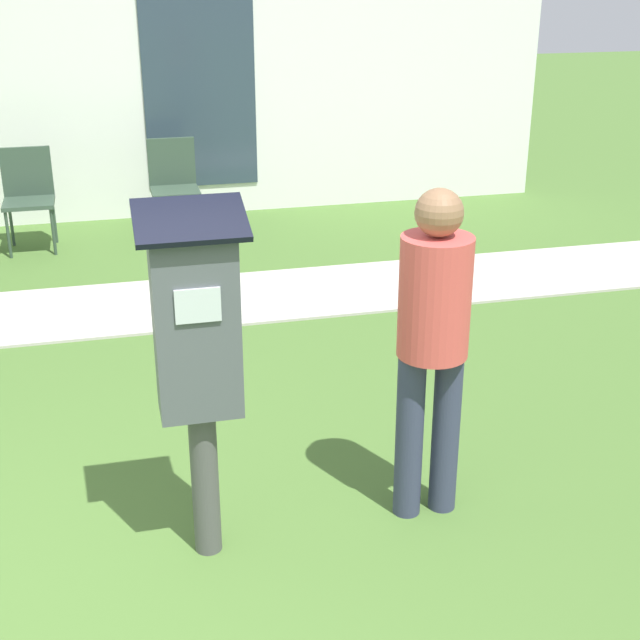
{
  "coord_description": "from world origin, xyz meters",
  "views": [
    {
      "loc": [
        0.39,
        -2.91,
        2.48
      ],
      "look_at": [
        1.23,
        0.47,
        1.05
      ],
      "focal_mm": 50.0,
      "sensor_mm": 36.0,
      "label": 1
    }
  ],
  "objects_px": {
    "person_standing": "(433,332)",
    "outdoor_chair_right": "(174,179)",
    "outdoor_chair_middle": "(28,190)",
    "parking_meter": "(197,342)"
  },
  "relations": [
    {
      "from": "outdoor_chair_middle",
      "to": "outdoor_chair_right",
      "type": "relative_size",
      "value": 1.0
    },
    {
      "from": "parking_meter",
      "to": "outdoor_chair_middle",
      "type": "relative_size",
      "value": 1.77
    },
    {
      "from": "person_standing",
      "to": "outdoor_chair_right",
      "type": "distance_m",
      "value": 4.97
    },
    {
      "from": "outdoor_chair_middle",
      "to": "outdoor_chair_right",
      "type": "distance_m",
      "value": 1.31
    },
    {
      "from": "outdoor_chair_middle",
      "to": "outdoor_chair_right",
      "type": "bearing_deg",
      "value": 14.46
    },
    {
      "from": "outdoor_chair_middle",
      "to": "outdoor_chair_right",
      "type": "xyz_separation_m",
      "value": [
        1.3,
        0.11,
        0.0
      ]
    },
    {
      "from": "parking_meter",
      "to": "person_standing",
      "type": "bearing_deg",
      "value": 3.21
    },
    {
      "from": "parking_meter",
      "to": "outdoor_chair_right",
      "type": "relative_size",
      "value": 1.77
    },
    {
      "from": "outdoor_chair_right",
      "to": "person_standing",
      "type": "bearing_deg",
      "value": -60.64
    },
    {
      "from": "parking_meter",
      "to": "person_standing",
      "type": "xyz_separation_m",
      "value": [
        1.05,
        0.06,
        -0.09
      ]
    }
  ]
}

